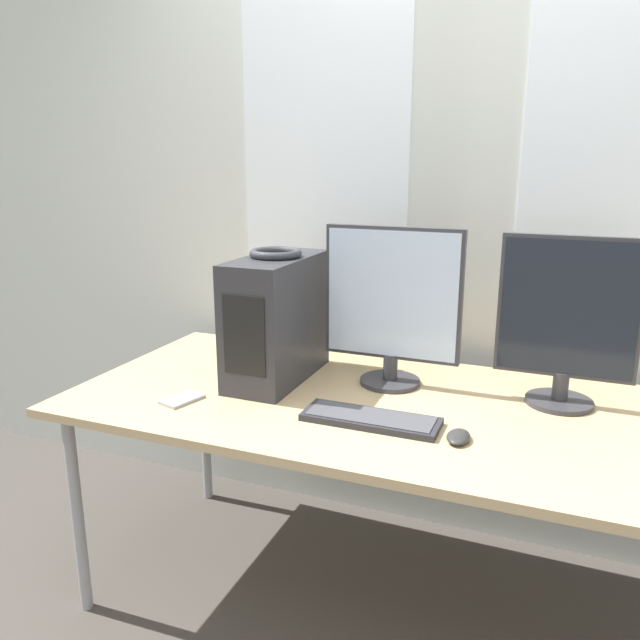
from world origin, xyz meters
name	(u,v)px	position (x,y,z in m)	size (l,w,h in m)	color
wall_back	(463,202)	(0.00, 1.08, 1.35)	(8.00, 0.07, 2.70)	silver
desk	(419,419)	(0.00, 0.47, 0.72)	(2.26, 0.95, 0.76)	tan
pc_tower	(277,319)	(-0.53, 0.55, 0.98)	(0.21, 0.47, 0.43)	#2D2D33
headphones	(276,253)	(-0.53, 0.55, 1.20)	(0.18, 0.18, 0.03)	#333338
monitor_main	(392,304)	(-0.14, 0.64, 1.04)	(0.46, 0.21, 0.54)	#333338
monitor_right_near	(567,320)	(0.41, 0.66, 1.04)	(0.42, 0.21, 0.53)	#333338
keyboard	(371,419)	(-0.11, 0.30, 0.77)	(0.41, 0.14, 0.02)	#28282D
mouse	(458,437)	(0.16, 0.28, 0.77)	(0.06, 0.10, 0.02)	#2D2D2D
cell_phone	(182,399)	(-0.72, 0.24, 0.77)	(0.11, 0.15, 0.01)	#99999E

